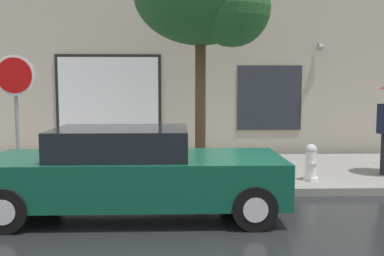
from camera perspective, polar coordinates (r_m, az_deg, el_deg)
The scene contains 6 objects.
ground_plane at distance 6.98m, azimuth 1.50°, elevation -11.32°, with size 60.00×60.00×0.00m, color black.
sidewalk at distance 9.87m, azimuth 0.47°, elevation -5.83°, with size 20.00×4.00×0.15m, color gray.
building_facade at distance 12.26m, azimuth -0.08°, elevation 12.39°, with size 20.00×0.67×7.00m.
parked_car at distance 6.83m, azimuth -7.80°, elevation -5.80°, with size 4.56×1.81×1.38m.
fire_hydrant at distance 8.93m, azimuth 15.50°, elevation -4.45°, with size 0.30×0.44×0.73m.
stop_sign at distance 8.66m, azimuth -22.41°, elevation 4.21°, with size 0.76×0.10×2.46m.
Camera 1 is at (-0.40, -6.67, 2.03)m, focal length 40.17 mm.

